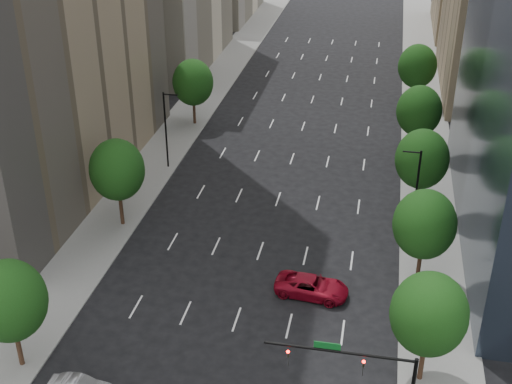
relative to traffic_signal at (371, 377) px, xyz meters
The scene contains 14 objects.
sidewalk_left 40.05m from the traffic_signal, 130.94° to the left, with size 6.00×200.00×0.15m, color slate.
sidewalk_right 30.84m from the traffic_signal, 80.59° to the left, with size 6.00×200.00×0.15m, color slate.
tree_right_1 6.96m from the traffic_signal, 59.96° to the left, with size 5.20×5.20×8.75m.
tree_right_2 18.34m from the traffic_signal, 79.09° to the left, with size 5.20×5.20×8.61m.
tree_right_3 30.21m from the traffic_signal, 83.40° to the left, with size 5.20×5.20×8.89m.
tree_right_4 44.14m from the traffic_signal, 85.49° to the left, with size 5.20×5.20×8.46m.
tree_right_5 60.11m from the traffic_signal, 86.69° to the left, with size 5.20×5.20×8.75m.
tree_left_0 24.62m from the traffic_signal, behind, with size 5.20×5.20×8.75m.
tree_left_1 32.96m from the traffic_signal, 138.11° to the left, with size 5.20×5.20×8.97m.
tree_left_2 53.91m from the traffic_signal, 117.07° to the left, with size 5.20×5.20×8.68m.
streetlight_rn 25.17m from the traffic_signal, 83.37° to the left, with size 1.70×0.20×9.00m.
streetlight_ln 42.42m from the traffic_signal, 124.40° to the left, with size 1.70×0.20×9.00m.
traffic_signal is the anchor object (origin of this frame).
car_red_far 15.81m from the traffic_signal, 109.72° to the left, with size 2.79×6.06×1.68m, color maroon.
Camera 1 is at (9.61, -1.24, 34.10)m, focal length 47.69 mm.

